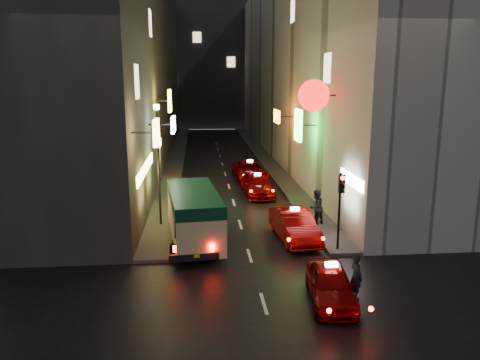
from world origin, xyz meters
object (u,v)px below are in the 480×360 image
object	(u,v)px
pedestrian_crossing	(356,274)
lamp_post	(158,157)
taxi_near	(331,281)
traffic_light	(341,195)
minibus	(194,211)

from	to	relation	value
pedestrian_crossing	lamp_post	bearing A→B (deg)	26.84
taxi_near	pedestrian_crossing	size ratio (longest dim) A/B	2.61
traffic_light	pedestrian_crossing	bearing A→B (deg)	-99.16
taxi_near	pedestrian_crossing	world-z (taller)	pedestrian_crossing
taxi_near	lamp_post	bearing A→B (deg)	126.06
lamp_post	traffic_light	bearing A→B (deg)	-28.91
pedestrian_crossing	traffic_light	distance (m)	4.74
minibus	lamp_post	bearing A→B (deg)	122.12
minibus	pedestrian_crossing	world-z (taller)	minibus
minibus	taxi_near	size ratio (longest dim) A/B	1.28
pedestrian_crossing	traffic_light	world-z (taller)	traffic_light
pedestrian_crossing	lamp_post	distance (m)	11.95
pedestrian_crossing	minibus	bearing A→B (deg)	30.09
pedestrian_crossing	lamp_post	xyz separation A→B (m)	(-7.50, 8.87, 2.79)
minibus	traffic_light	world-z (taller)	traffic_light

